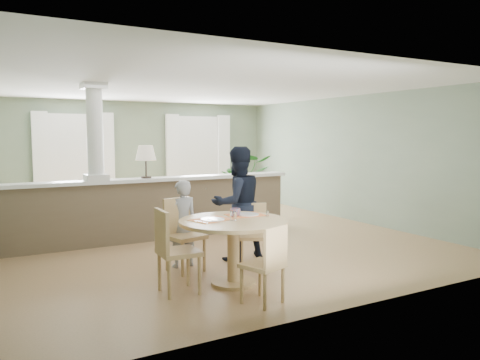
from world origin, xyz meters
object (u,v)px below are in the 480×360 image
chair_side (172,247)px  sofa (138,205)px  chair_far_boy (182,231)px  chair_near (267,261)px  houseplant (241,186)px  man_person (237,204)px  dining_table (233,233)px  chair_far_man (253,231)px  child_person (182,224)px

chair_side → sofa: bearing=-10.0°
chair_far_boy → chair_near: bearing=-93.0°
houseplant → chair_far_boy: bearing=-130.4°
houseplant → man_person: size_ratio=0.85×
dining_table → chair_near: bearing=-91.1°
dining_table → chair_near: (-0.02, -0.82, -0.16)m
sofa → chair_far_boy: chair_far_boy is taller
dining_table → chair_far_man: 0.95m
child_person → sofa: bearing=-98.2°
chair_far_man → chair_side: 1.59m
chair_near → chair_side: size_ratio=0.88×
dining_table → chair_far_boy: bearing=110.2°
houseplant → chair_near: 5.42m
chair_near → chair_side: (-0.77, 0.85, 0.06)m
sofa → child_person: bearing=-96.8°
chair_far_boy → chair_near: (0.31, -1.70, -0.06)m
chair_far_boy → chair_far_man: size_ratio=1.13×
chair_near → chair_side: 1.15m
chair_far_boy → chair_side: (-0.47, -0.85, 0.00)m
chair_far_boy → child_person: 0.18m
sofa → man_person: man_person is taller
chair_far_boy → child_person: (0.06, 0.15, 0.07)m
chair_far_man → chair_near: (-0.69, -1.46, 0.00)m
chair_far_man → man_person: man_person is taller
child_person → man_person: man_person is taller
dining_table → child_person: child_person is taller
dining_table → chair_far_boy: (-0.32, 0.88, -0.10)m
chair_far_man → chair_side: (-1.46, -0.61, 0.07)m
dining_table → chair_far_boy: size_ratio=1.35×
dining_table → houseplant: bearing=59.7°
chair_far_man → houseplant: bearing=92.7°
chair_far_boy → man_person: bearing=-6.4°
houseplant → chair_far_man: size_ratio=1.63×
sofa → dining_table: dining_table is taller
chair_far_man → man_person: (-0.07, 0.35, 0.36)m
sofa → houseplant: houseplant is taller
dining_table → chair_side: chair_side is taller
sofa → child_person: 3.45m
chair_near → chair_side: bearing=-67.3°
chair_side → child_person: child_person is taller
houseplant → chair_side: size_ratio=1.43×
houseplant → child_person: bearing=-131.1°
houseplant → dining_table: size_ratio=1.06×
chair_far_boy → chair_side: bearing=-132.0°
child_person → houseplant: bearing=-132.6°
dining_table → chair_side: (-0.79, 0.03, -0.09)m
chair_far_man → chair_side: size_ratio=0.88×
chair_near → child_person: 1.87m
dining_table → child_person: bearing=104.2°
chair_near → child_person: child_person is taller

